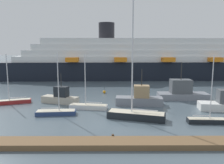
{
  "coord_description": "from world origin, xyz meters",
  "views": [
    {
      "loc": [
        -0.19,
        -23.68,
        8.3
      ],
      "look_at": [
        0.0,
        9.23,
        3.43
      ],
      "focal_mm": 35.07,
      "sensor_mm": 36.0,
      "label": 1
    }
  ],
  "objects_px": {
    "sailboat_0": "(136,114)",
    "sailboat_2": "(88,106)",
    "fishing_boat_0": "(140,98)",
    "sailboat_3": "(12,101)",
    "sailboat_4": "(56,112)",
    "fishing_boat_3": "(60,97)",
    "channel_buoy_0": "(104,92)",
    "cruise_ship": "(161,61)",
    "sailboat_1": "(207,120)",
    "fishing_boat_1": "(182,92)"
  },
  "relations": [
    {
      "from": "fishing_boat_3",
      "to": "sailboat_4",
      "type": "bearing_deg",
      "value": -62.78
    },
    {
      "from": "sailboat_0",
      "to": "channel_buoy_0",
      "type": "relative_size",
      "value": 11.06
    },
    {
      "from": "fishing_boat_3",
      "to": "sailboat_0",
      "type": "bearing_deg",
      "value": -16.9
    },
    {
      "from": "sailboat_3",
      "to": "cruise_ship",
      "type": "relative_size",
      "value": 0.09
    },
    {
      "from": "sailboat_3",
      "to": "channel_buoy_0",
      "type": "xyz_separation_m",
      "value": [
        14.04,
        8.05,
        -0.13
      ]
    },
    {
      "from": "fishing_boat_3",
      "to": "channel_buoy_0",
      "type": "xyz_separation_m",
      "value": [
        6.64,
        7.67,
        -0.63
      ]
    },
    {
      "from": "sailboat_2",
      "to": "fishing_boat_0",
      "type": "bearing_deg",
      "value": -154.2
    },
    {
      "from": "sailboat_3",
      "to": "fishing_boat_0",
      "type": "height_order",
      "value": "sailboat_3"
    },
    {
      "from": "sailboat_4",
      "to": "channel_buoy_0",
      "type": "relative_size",
      "value": 6.29
    },
    {
      "from": "sailboat_0",
      "to": "sailboat_2",
      "type": "relative_size",
      "value": 1.82
    },
    {
      "from": "sailboat_4",
      "to": "fishing_boat_0",
      "type": "distance_m",
      "value": 12.5
    },
    {
      "from": "sailboat_3",
      "to": "sailboat_4",
      "type": "height_order",
      "value": "sailboat_4"
    },
    {
      "from": "fishing_boat_3",
      "to": "channel_buoy_0",
      "type": "relative_size",
      "value": 4.84
    },
    {
      "from": "sailboat_0",
      "to": "channel_buoy_0",
      "type": "bearing_deg",
      "value": -58.52
    },
    {
      "from": "fishing_boat_0",
      "to": "fishing_boat_1",
      "type": "relative_size",
      "value": 0.86
    },
    {
      "from": "sailboat_1",
      "to": "fishing_boat_1",
      "type": "bearing_deg",
      "value": 87.96
    },
    {
      "from": "sailboat_2",
      "to": "sailboat_3",
      "type": "relative_size",
      "value": 0.99
    },
    {
      "from": "sailboat_1",
      "to": "fishing_boat_1",
      "type": "relative_size",
      "value": 0.92
    },
    {
      "from": "fishing_boat_1",
      "to": "cruise_ship",
      "type": "bearing_deg",
      "value": -94.45
    },
    {
      "from": "sailboat_3",
      "to": "fishing_boat_3",
      "type": "height_order",
      "value": "sailboat_3"
    },
    {
      "from": "sailboat_1",
      "to": "fishing_boat_3",
      "type": "xyz_separation_m",
      "value": [
        -18.81,
        9.64,
        0.52
      ]
    },
    {
      "from": "sailboat_0",
      "to": "sailboat_2",
      "type": "xyz_separation_m",
      "value": [
        -6.21,
        4.61,
        -0.24
      ]
    },
    {
      "from": "sailboat_2",
      "to": "sailboat_3",
      "type": "height_order",
      "value": "sailboat_3"
    },
    {
      "from": "fishing_boat_0",
      "to": "channel_buoy_0",
      "type": "height_order",
      "value": "fishing_boat_0"
    },
    {
      "from": "sailboat_2",
      "to": "fishing_boat_1",
      "type": "bearing_deg",
      "value": -148.77
    },
    {
      "from": "fishing_boat_0",
      "to": "sailboat_2",
      "type": "bearing_deg",
      "value": -157.83
    },
    {
      "from": "fishing_boat_1",
      "to": "sailboat_4",
      "type": "bearing_deg",
      "value": 26.39
    },
    {
      "from": "sailboat_3",
      "to": "sailboat_4",
      "type": "xyz_separation_m",
      "value": [
        8.25,
        -5.89,
        -0.03
      ]
    },
    {
      "from": "sailboat_1",
      "to": "fishing_boat_0",
      "type": "bearing_deg",
      "value": 130.95
    },
    {
      "from": "sailboat_0",
      "to": "fishing_boat_0",
      "type": "bearing_deg",
      "value": -84.69
    },
    {
      "from": "sailboat_0",
      "to": "fishing_boat_3",
      "type": "xyz_separation_m",
      "value": [
        -10.94,
        8.07,
        0.26
      ]
    },
    {
      "from": "cruise_ship",
      "to": "fishing_boat_3",
      "type": "bearing_deg",
      "value": -127.88
    },
    {
      "from": "sailboat_0",
      "to": "sailboat_1",
      "type": "bearing_deg",
      "value": -175.07
    },
    {
      "from": "sailboat_2",
      "to": "cruise_ship",
      "type": "bearing_deg",
      "value": -108.8
    },
    {
      "from": "fishing_boat_3",
      "to": "fishing_boat_1",
      "type": "bearing_deg",
      "value": 27.28
    },
    {
      "from": "channel_buoy_0",
      "to": "sailboat_2",
      "type": "bearing_deg",
      "value": -99.72
    },
    {
      "from": "sailboat_4",
      "to": "fishing_boat_3",
      "type": "xyz_separation_m",
      "value": [
        -0.85,
        6.26,
        0.53
      ]
    },
    {
      "from": "fishing_boat_3",
      "to": "sailboat_1",
      "type": "bearing_deg",
      "value": -7.62
    },
    {
      "from": "cruise_ship",
      "to": "channel_buoy_0",
      "type": "bearing_deg",
      "value": -126.36
    },
    {
      "from": "sailboat_3",
      "to": "channel_buoy_0",
      "type": "distance_m",
      "value": 16.18
    },
    {
      "from": "sailboat_1",
      "to": "fishing_boat_0",
      "type": "xyz_separation_m",
      "value": [
        -6.54,
        8.44,
        0.61
      ]
    },
    {
      "from": "channel_buoy_0",
      "to": "sailboat_1",
      "type": "bearing_deg",
      "value": -54.89
    },
    {
      "from": "fishing_boat_0",
      "to": "fishing_boat_3",
      "type": "xyz_separation_m",
      "value": [
        -12.27,
        1.2,
        -0.09
      ]
    },
    {
      "from": "sailboat_3",
      "to": "sailboat_4",
      "type": "distance_m",
      "value": 10.13
    },
    {
      "from": "sailboat_2",
      "to": "channel_buoy_0",
      "type": "bearing_deg",
      "value": -90.62
    },
    {
      "from": "sailboat_0",
      "to": "sailboat_1",
      "type": "height_order",
      "value": "sailboat_0"
    },
    {
      "from": "sailboat_3",
      "to": "sailboat_2",
      "type": "bearing_deg",
      "value": 146.18
    },
    {
      "from": "fishing_boat_0",
      "to": "fishing_boat_1",
      "type": "bearing_deg",
      "value": 32.55
    },
    {
      "from": "channel_buoy_0",
      "to": "cruise_ship",
      "type": "xyz_separation_m",
      "value": [
        16.03,
        22.74,
        4.79
      ]
    },
    {
      "from": "sailboat_2",
      "to": "fishing_boat_0",
      "type": "relative_size",
      "value": 1.07
    }
  ]
}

